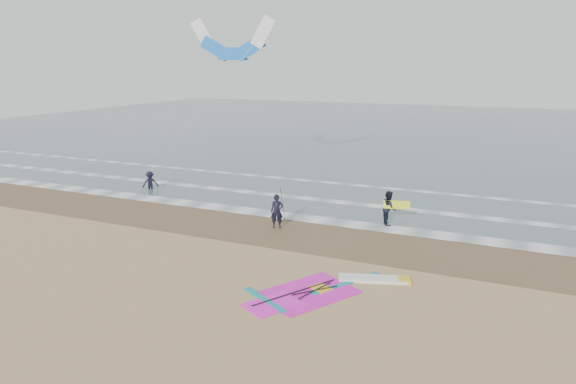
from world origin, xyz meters
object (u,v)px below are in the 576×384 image
at_px(person_standing, 277,211).
at_px(windsurf_rig, 327,289).
at_px(person_wading, 150,178).
at_px(person_walking, 389,208).
at_px(surf_kite, 232,44).

bearing_deg(person_standing, windsurf_rig, -71.69).
relative_size(person_standing, person_wading, 1.09).
bearing_deg(windsurf_rig, person_walking, 88.46).
relative_size(person_walking, person_wading, 1.11).
bearing_deg(person_wading, person_walking, -48.47).
distance_m(person_standing, person_wading, 11.36).
distance_m(person_wading, surf_kite, 9.90).
xyz_separation_m(windsurf_rig, person_wading, (-15.28, 9.62, 0.74)).
xyz_separation_m(person_standing, surf_kite, (-6.52, 7.48, 8.16)).
height_order(person_walking, surf_kite, surf_kite).
distance_m(windsurf_rig, person_wading, 18.07).
bearing_deg(person_walking, person_standing, 97.11).
xyz_separation_m(windsurf_rig, person_walking, (0.23, 8.47, 0.82)).
height_order(person_wading, surf_kite, surf_kite).
bearing_deg(surf_kite, person_standing, -48.90).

